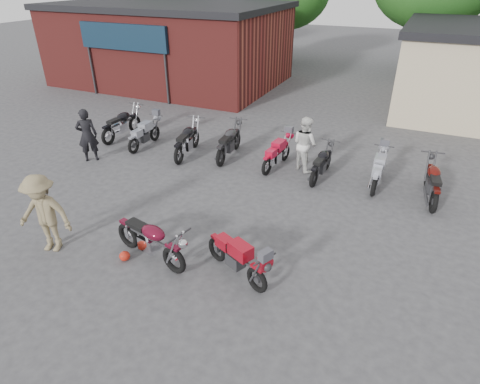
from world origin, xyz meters
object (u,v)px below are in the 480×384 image
at_px(row_bike_1, 144,133).
at_px(row_bike_3, 229,140).
at_px(person_light, 305,144).
at_px(person_tan, 44,214).
at_px(row_bike_2, 187,139).
at_px(person_dark, 87,135).
at_px(row_bike_5, 322,162).
at_px(vintage_motorcycle, 150,238).
at_px(row_bike_0, 122,123).
at_px(helmet, 125,256).
at_px(sportbike, 237,256).
at_px(row_bike_6, 378,169).
at_px(row_bike_4, 277,152).
at_px(row_bike_7, 433,180).

bearing_deg(row_bike_1, row_bike_3, -83.76).
height_order(person_light, person_tan, person_tan).
relative_size(row_bike_2, row_bike_3, 1.00).
bearing_deg(person_light, person_dark, 51.22).
bearing_deg(row_bike_5, vintage_motorcycle, 160.18).
bearing_deg(row_bike_0, person_dark, -169.53).
height_order(vintage_motorcycle, row_bike_5, vintage_motorcycle).
distance_m(row_bike_0, row_bike_3, 4.61).
xyz_separation_m(vintage_motorcycle, row_bike_3, (-0.92, 5.93, 0.01)).
relative_size(helmet, person_tan, 0.13).
distance_m(sportbike, person_light, 5.76).
distance_m(vintage_motorcycle, row_bike_6, 7.17).
relative_size(person_tan, row_bike_4, 1.05).
bearing_deg(person_dark, sportbike, 113.63).
bearing_deg(row_bike_5, row_bike_1, 94.93).
xyz_separation_m(helmet, row_bike_2, (-1.77, 5.75, 0.50)).
height_order(sportbike, person_tan, person_tan).
bearing_deg(row_bike_4, row_bike_7, -85.33).
bearing_deg(person_light, row_bike_4, 46.70).
distance_m(helmet, row_bike_7, 8.59).
height_order(row_bike_0, row_bike_7, row_bike_0).
bearing_deg(sportbike, row_bike_7, 80.77).
xyz_separation_m(vintage_motorcycle, row_bike_0, (-5.53, 5.87, 0.02)).
xyz_separation_m(person_tan, row_bike_7, (8.04, 6.29, -0.37)).
xyz_separation_m(vintage_motorcycle, row_bike_4, (0.89, 5.83, -0.07)).
relative_size(sportbike, row_bike_3, 0.86).
bearing_deg(row_bike_6, row_bike_4, 90.22).
bearing_deg(row_bike_1, helmet, -149.21).
relative_size(vintage_motorcycle, sportbike, 1.14).
xyz_separation_m(helmet, row_bike_5, (3.00, 5.95, 0.43)).
relative_size(sportbike, row_bike_2, 0.86).
relative_size(row_bike_5, row_bike_6, 0.99).
relative_size(row_bike_4, row_bike_5, 0.99).
distance_m(vintage_motorcycle, row_bike_1, 6.91).
bearing_deg(helmet, person_light, 69.90).
relative_size(helmet, person_light, 0.14).
bearing_deg(row_bike_7, row_bike_2, 83.83).
xyz_separation_m(row_bike_4, row_bike_5, (1.54, -0.16, 0.00)).
bearing_deg(row_bike_3, sportbike, -157.88).
bearing_deg(person_dark, row_bike_0, -121.73).
height_order(helmet, person_dark, person_dark).
xyz_separation_m(helmet, person_dark, (-4.60, 3.97, 0.81)).
distance_m(vintage_motorcycle, sportbike, 2.01).
relative_size(person_dark, person_tan, 0.95).
bearing_deg(row_bike_2, row_bike_7, -98.34).
height_order(person_light, row_bike_6, person_light).
bearing_deg(row_bike_0, person_light, -87.49).
bearing_deg(person_dark, row_bike_6, 152.11).
xyz_separation_m(row_bike_1, row_bike_2, (1.85, -0.02, 0.08)).
height_order(row_bike_2, row_bike_4, row_bike_2).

